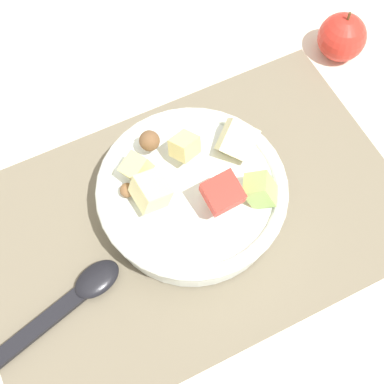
{
  "coord_description": "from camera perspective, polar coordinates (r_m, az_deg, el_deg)",
  "views": [
    {
      "loc": [
        0.12,
        0.25,
        0.63
      ],
      "look_at": [
        -0.01,
        -0.01,
        0.04
      ],
      "focal_mm": 53.48,
      "sensor_mm": 36.0,
      "label": 1
    }
  ],
  "objects": [
    {
      "name": "whole_apple",
      "position": [
        0.83,
        14.73,
        14.72
      ],
      "size": [
        0.07,
        0.07,
        0.08
      ],
      "color": "red",
      "rests_on": "ground_plane"
    },
    {
      "name": "serving_spoon",
      "position": [
        0.66,
        -13.22,
        -11.47
      ],
      "size": [
        0.24,
        0.09,
        0.01
      ],
      "color": "black",
      "rests_on": "placemat"
    },
    {
      "name": "placemat",
      "position": [
        0.69,
        -0.29,
        -2.7
      ],
      "size": [
        0.52,
        0.33,
        0.01
      ],
      "primitive_type": "cube",
      "color": "#756B56",
      "rests_on": "ground_plane"
    },
    {
      "name": "ground_plane",
      "position": [
        0.69,
        -0.29,
        -2.8
      ],
      "size": [
        2.4,
        2.4,
        0.0
      ],
      "primitive_type": "plane",
      "color": "silver"
    },
    {
      "name": "salad_bowl",
      "position": [
        0.66,
        0.05,
        -0.12
      ],
      "size": [
        0.22,
        0.22,
        0.1
      ],
      "color": "white",
      "rests_on": "placemat"
    }
  ]
}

